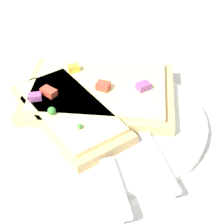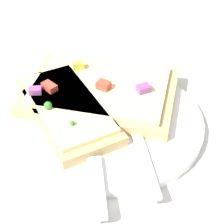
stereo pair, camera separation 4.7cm
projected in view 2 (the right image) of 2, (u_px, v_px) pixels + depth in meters
ground_plane at (112, 125)px, 0.49m from camera, size 4.00×4.00×0.00m
plate at (112, 121)px, 0.48m from camera, size 0.23×0.23×0.01m
fork at (134, 127)px, 0.46m from camera, size 0.20×0.08×0.01m
knife at (89, 152)px, 0.43m from camera, size 0.21×0.07×0.01m
pizza_slice_main at (100, 90)px, 0.51m from camera, size 0.16×0.21×0.03m
pizza_slice_corner at (67, 107)px, 0.48m from camera, size 0.19×0.17×0.03m
crumb_scatter at (133, 117)px, 0.47m from camera, size 0.11×0.08×0.01m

